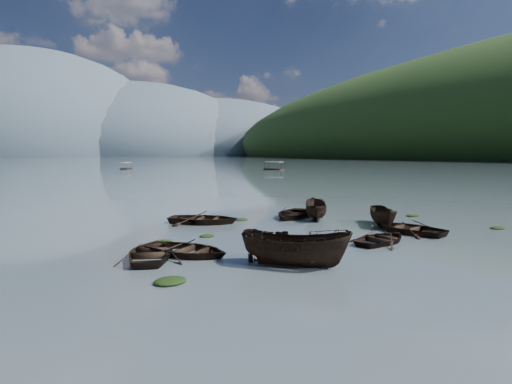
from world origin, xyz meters
name	(u,v)px	position (x,y,z in m)	size (l,w,h in m)	color
ground_plane	(368,257)	(0.00, 0.00, 0.00)	(2400.00, 2400.00, 0.00)	#505D64
haze_mtn_b	(37,156)	(-60.00, 900.00, 0.00)	(520.00, 520.00, 340.00)	#475666
haze_mtn_c	(140,156)	(140.00, 900.00, 0.00)	(520.00, 520.00, 260.00)	#475666
haze_mtn_d	(216,156)	(320.00, 900.00, 0.00)	(520.00, 520.00, 220.00)	#475666
rowboat_0	(187,255)	(-7.47, 4.00, 0.00)	(3.05, 4.27, 0.88)	black
rowboat_1	(153,257)	(-9.05, 4.29, 0.00)	(3.04, 4.26, 0.88)	black
rowboat_2	(295,266)	(-3.85, 0.18, 0.00)	(1.80, 4.79, 1.85)	black
rowboat_3	(408,232)	(6.23, 3.49, 0.00)	(3.20, 4.48, 0.93)	black
rowboat_4	(382,242)	(2.78, 2.03, 0.00)	(2.75, 3.85, 0.80)	black
rowboat_5	(383,226)	(6.48, 5.88, 0.00)	(1.47, 3.91, 1.51)	black
rowboat_6	(203,223)	(-4.05, 11.99, 0.00)	(3.44, 4.81, 1.00)	black
rowboat_7	(293,217)	(2.86, 11.53, 0.00)	(3.31, 4.64, 0.96)	black
rowboat_8	(315,219)	(4.01, 10.21, 0.00)	(1.54, 4.10, 1.58)	black
weed_clump_0	(170,283)	(-9.20, 0.26, 0.00)	(1.22, 1.00, 0.27)	black
weed_clump_1	(207,237)	(-5.27, 7.60, 0.00)	(0.88, 0.71, 0.19)	black
weed_clump_2	(291,239)	(-1.15, 5.02, 0.00)	(1.30, 1.04, 0.28)	black
weed_clump_3	(314,216)	(4.53, 11.19, 0.00)	(0.83, 0.70, 0.19)	black
weed_clump_4	(497,229)	(12.31, 1.86, 0.00)	(1.01, 0.80, 0.21)	black
weed_clump_5	(162,243)	(-7.99, 7.00, 0.00)	(1.13, 0.91, 0.24)	black
weed_clump_6	(241,220)	(-1.17, 12.01, 0.00)	(0.95, 0.79, 0.20)	black
weed_clump_7	(413,216)	(11.39, 7.92, 0.00)	(1.03, 0.83, 0.23)	black
pontoon_centre	(126,169)	(4.94, 115.78, 0.00)	(2.14, 5.13, 1.97)	black
pontoon_right	(274,170)	(44.05, 91.13, 0.00)	(2.47, 5.93, 2.27)	black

